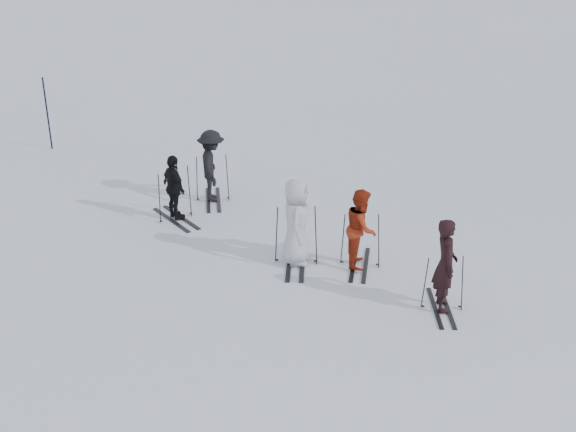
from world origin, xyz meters
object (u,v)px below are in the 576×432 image
object	(u,v)px
piste_marker	(47,114)
skier_grey	(296,223)
skier_near_dark	(445,266)
skier_uphill_far	(212,167)
skier_red	(361,229)
skier_uphill_left	(174,189)

from	to	relation	value
piste_marker	skier_grey	bearing A→B (deg)	-69.10
skier_near_dark	skier_uphill_far	xyz separation A→B (m)	(-2.29, 6.82, 0.01)
skier_red	skier_grey	xyz separation A→B (m)	(-1.18, 0.64, 0.09)
skier_red	skier_uphill_left	size ratio (longest dim) A/B	1.06
skier_near_dark	skier_uphill_left	size ratio (longest dim) A/B	1.14
skier_near_dark	skier_uphill_far	bearing A→B (deg)	42.92
skier_near_dark	skier_grey	bearing A→B (deg)	56.37
skier_red	piste_marker	world-z (taller)	piste_marker
skier_uphill_left	piste_marker	xyz separation A→B (m)	(-2.10, 6.80, 0.32)
skier_near_dark	skier_red	xyz separation A→B (m)	(-0.56, 2.16, -0.06)
skier_near_dark	skier_red	world-z (taller)	skier_near_dark
skier_uphill_left	skier_uphill_far	bearing A→B (deg)	-69.26
skier_red	piste_marker	distance (m)	11.79
skier_red	skier_uphill_left	distance (m)	4.84
skier_grey	piste_marker	size ratio (longest dim) A/B	0.83
skier_red	skier_uphill_left	xyz separation A→B (m)	(-2.91, 3.87, -0.05)
skier_near_dark	piste_marker	distance (m)	13.99
skier_uphill_left	skier_red	bearing A→B (deg)	-155.94
skier_red	skier_uphill_far	distance (m)	4.97
skier_near_dark	skier_grey	size ratio (longest dim) A/B	0.97
skier_near_dark	skier_red	bearing A→B (deg)	39.00
skier_uphill_left	skier_near_dark	bearing A→B (deg)	-162.96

